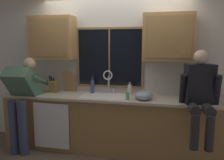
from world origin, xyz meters
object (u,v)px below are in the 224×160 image
object	(u,v)px
knife_block	(54,86)
bottle_green_glass	(92,86)
cutting_board	(70,82)
person_standing	(22,94)
mixing_bowl	(144,96)
bottle_tall_clear	(130,89)
soap_dispenser	(128,96)
person_sitting_on_counter	(200,92)

from	to	relation	value
knife_block	bottle_green_glass	world-z (taller)	knife_block
knife_block	cutting_board	distance (m)	0.29
person_standing	knife_block	bearing A→B (deg)	48.06
bottle_green_glass	mixing_bowl	bearing A→B (deg)	-17.02
cutting_board	bottle_tall_clear	xyz separation A→B (m)	(1.08, -0.04, -0.08)
knife_block	soap_dispenser	distance (m)	1.38
soap_dispenser	bottle_green_glass	distance (m)	0.76
cutting_board	bottle_tall_clear	distance (m)	1.08
person_standing	bottle_tall_clear	distance (m)	1.76
person_sitting_on_counter	bottle_green_glass	size ratio (longest dim) A/B	4.39
person_sitting_on_counter	bottle_green_glass	bearing A→B (deg)	165.27
bottle_green_glass	cutting_board	bearing A→B (deg)	174.52
person_sitting_on_counter	cutting_board	size ratio (longest dim) A/B	3.53
cutting_board	soap_dispenser	world-z (taller)	cutting_board
person_standing	person_sitting_on_counter	distance (m)	2.73
cutting_board	bottle_green_glass	distance (m)	0.43
person_sitting_on_counter	bottle_tall_clear	xyz separation A→B (m)	(-1.03, 0.45, -0.09)
mixing_bowl	bottle_tall_clear	size ratio (longest dim) A/B	1.24
mixing_bowl	bottle_green_glass	xyz separation A→B (m)	(-0.90, 0.28, 0.06)
mixing_bowl	bottle_tall_clear	bearing A→B (deg)	132.05
person_standing	bottle_tall_clear	world-z (taller)	person_standing
person_standing	cutting_board	distance (m)	0.81
cutting_board	soap_dispenser	xyz separation A→B (m)	(1.09, -0.40, -0.11)
soap_dispenser	mixing_bowl	bearing A→B (deg)	18.92
person_sitting_on_counter	knife_block	xyz separation A→B (m)	(-2.37, 0.37, -0.08)
person_sitting_on_counter	bottle_tall_clear	bearing A→B (deg)	156.68
cutting_board	mixing_bowl	world-z (taller)	cutting_board
knife_block	soap_dispenser	size ratio (longest dim) A/B	1.84
knife_block	soap_dispenser	bearing A→B (deg)	-11.82
person_standing	soap_dispenser	world-z (taller)	person_standing
person_standing	person_sitting_on_counter	xyz separation A→B (m)	(2.73, 0.03, 0.15)
person_sitting_on_counter	bottle_green_glass	world-z (taller)	person_sitting_on_counter
mixing_bowl	soap_dispenser	size ratio (longest dim) A/B	1.59
mixing_bowl	cutting_board	bearing A→B (deg)	166.60
soap_dispenser	bottle_green_glass	xyz separation A→B (m)	(-0.66, 0.36, 0.05)
knife_block	bottle_tall_clear	world-z (taller)	knife_block
bottle_green_glass	bottle_tall_clear	distance (m)	0.65
knife_block	soap_dispenser	world-z (taller)	knife_block
person_standing	mixing_bowl	xyz separation A→B (m)	(1.94, 0.19, 0.03)
bottle_tall_clear	mixing_bowl	bearing A→B (deg)	-47.95
mixing_bowl	bottle_tall_clear	distance (m)	0.38
person_standing	bottle_tall_clear	bearing A→B (deg)	15.63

